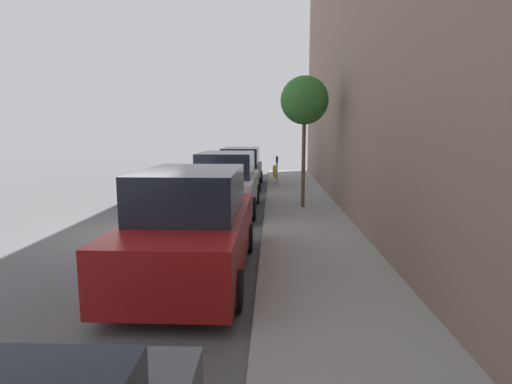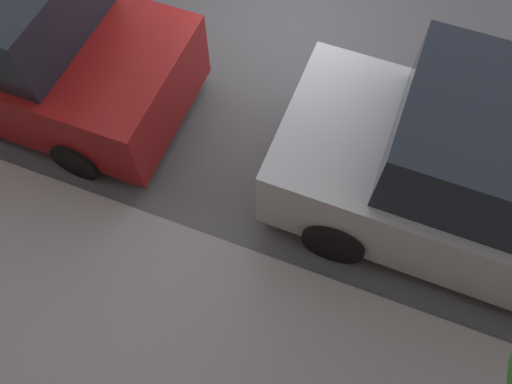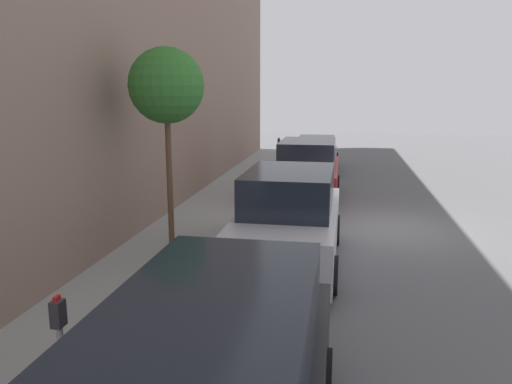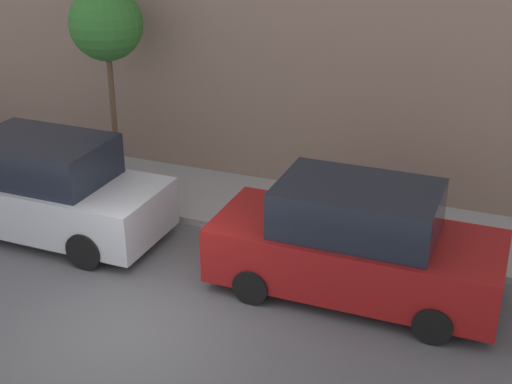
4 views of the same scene
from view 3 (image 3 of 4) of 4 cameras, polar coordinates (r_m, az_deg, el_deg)
The scene contains 8 objects.
ground_plane at distance 13.68m, azimuth 14.44°, elevation -3.98°, with size 60.00×60.00×0.00m, color #515154.
sidewalk at distance 14.08m, azimuth -5.22°, elevation -2.89°, with size 2.50×32.00×0.15m.
parked_sedan_nearest at distance 22.71m, azimuth 6.91°, elevation 4.27°, with size 1.92×4.53×1.54m.
parked_suv_second at distance 16.41m, azimuth 5.89°, elevation 2.23°, with size 2.08×4.81×1.98m.
parked_suv_third at distance 10.38m, azimuth 3.80°, elevation -3.25°, with size 2.08×4.81×1.98m.
parking_meter_near at distance 22.18m, azimuth 2.62°, elevation 4.88°, with size 0.11×0.15×1.38m.
parking_meter_far at distance 5.73m, azimuth -21.42°, elevation -15.96°, with size 0.11×0.15×1.40m.
street_tree at distance 10.62m, azimuth -10.21°, elevation 11.77°, with size 1.56×1.56×4.31m.
Camera 3 is at (1.16, 13.15, 3.58)m, focal length 35.00 mm.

